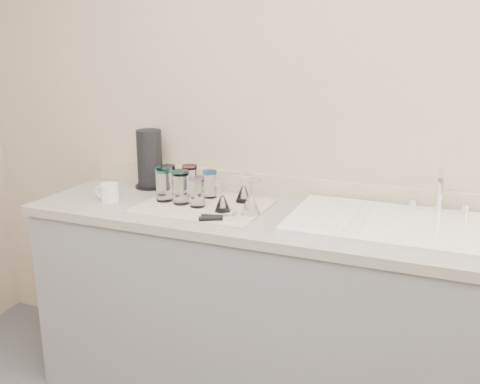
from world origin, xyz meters
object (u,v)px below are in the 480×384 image
at_px(can_opener, 219,218).
at_px(paper_towel_roll, 150,160).
at_px(tumbler_magenta, 164,184).
at_px(tumbler_cyan, 190,180).
at_px(white_mug, 109,192).
at_px(sink_unit, 397,225).
at_px(tumbler_blue, 181,187).
at_px(goblet_back_left, 243,192).
at_px(goblet_front_right, 251,202).
at_px(tumbler_lavender, 197,192).
at_px(tumbler_teal, 168,179).
at_px(tumbler_purple, 210,184).
at_px(goblet_front_left, 222,202).

relative_size(can_opener, paper_towel_roll, 0.53).
bearing_deg(tumbler_magenta, can_opener, -24.40).
height_order(tumbler_cyan, paper_towel_roll, paper_towel_roll).
bearing_deg(white_mug, sink_unit, 4.18).
bearing_deg(tumbler_blue, goblet_back_left, 29.01).
height_order(tumbler_magenta, can_opener, tumbler_magenta).
bearing_deg(goblet_front_right, tumbler_lavender, 178.45).
relative_size(tumbler_lavender, paper_towel_roll, 0.46).
bearing_deg(tumbler_lavender, white_mug, -172.74).
relative_size(tumbler_teal, can_opener, 0.90).
xyz_separation_m(tumbler_purple, white_mug, (-0.41, -0.21, -0.03)).
distance_m(tumbler_magenta, white_mug, 0.26).
distance_m(tumbler_cyan, goblet_front_left, 0.31).
bearing_deg(paper_towel_roll, goblet_back_left, -8.90).
height_order(tumbler_magenta, goblet_front_left, tumbler_magenta).
distance_m(tumbler_magenta, goblet_back_left, 0.36).
xyz_separation_m(goblet_back_left, goblet_front_right, (0.10, -0.16, 0.01)).
relative_size(goblet_back_left, goblet_front_right, 0.89).
relative_size(tumbler_lavender, goblet_front_left, 1.06).
bearing_deg(sink_unit, tumbler_magenta, -179.22).
relative_size(sink_unit, tumbler_magenta, 5.38).
distance_m(tumbler_magenta, paper_towel_roll, 0.30).
relative_size(tumbler_teal, paper_towel_roll, 0.47).
xyz_separation_m(can_opener, white_mug, (-0.58, 0.08, 0.02)).
bearing_deg(tumbler_lavender, sink_unit, 2.62).
bearing_deg(goblet_back_left, tumbler_teal, -178.53).
height_order(tumbler_magenta, goblet_back_left, tumbler_magenta).
relative_size(tumbler_cyan, goblet_front_right, 0.96).
distance_m(sink_unit, tumbler_magenta, 1.02).
height_order(tumbler_magenta, tumbler_lavender, tumbler_magenta).
height_order(tumbler_lavender, can_opener, tumbler_lavender).
bearing_deg(tumbler_blue, goblet_front_right, -3.54).
bearing_deg(white_mug, goblet_back_left, 19.38).
bearing_deg(goblet_front_right, white_mug, -176.01).
xyz_separation_m(tumbler_magenta, tumbler_lavender, (0.18, -0.02, -0.01)).
relative_size(goblet_front_left, white_mug, 1.07).
relative_size(goblet_front_left, goblet_front_right, 0.85).
bearing_deg(paper_towel_roll, tumbler_magenta, -46.11).
relative_size(tumbler_cyan, goblet_back_left, 1.07).
relative_size(tumbler_teal, goblet_back_left, 1.04).
height_order(sink_unit, goblet_back_left, sink_unit).
height_order(goblet_back_left, white_mug, goblet_back_left).
bearing_deg(tumbler_purple, tumbler_magenta, -142.25).
height_order(tumbler_lavender, goblet_front_right, goblet_front_right).
bearing_deg(goblet_front_left, white_mug, -176.33).
relative_size(tumbler_teal, tumbler_purple, 1.07).
xyz_separation_m(goblet_front_left, can_opener, (0.03, -0.11, -0.03)).
xyz_separation_m(sink_unit, goblet_front_left, (-0.71, -0.06, 0.03)).
xyz_separation_m(tumbler_purple, tumbler_magenta, (-0.17, -0.13, 0.01)).
bearing_deg(goblet_front_right, goblet_front_left, -174.57).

